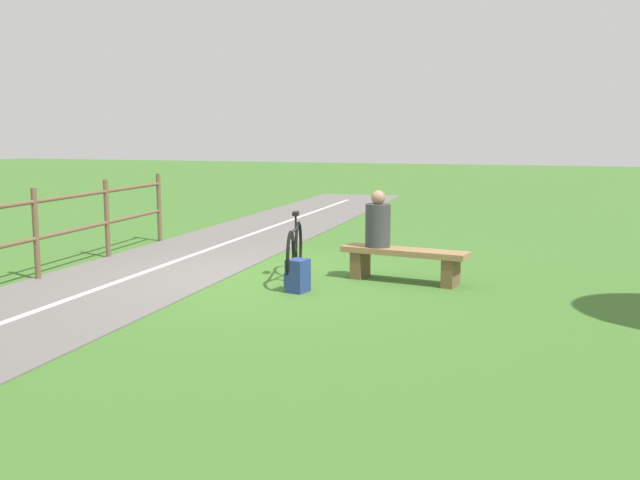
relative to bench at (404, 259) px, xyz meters
The scene contains 5 objects.
ground_plane 2.04m from the bench, 12.38° to the left, with size 80.00×80.00×0.00m, color #3D6B28.
bench is the anchor object (origin of this frame).
person_seated 0.62m from the bench, ahead, with size 0.39×0.39×0.78m.
bicycle 1.50m from the bench, 14.37° to the left, with size 0.52×1.73×0.93m.
backpack 1.57m from the bench, 43.47° to the left, with size 0.30×0.31×0.42m.
Camera 1 is at (-4.13, 9.09, 1.99)m, focal length 40.65 mm.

